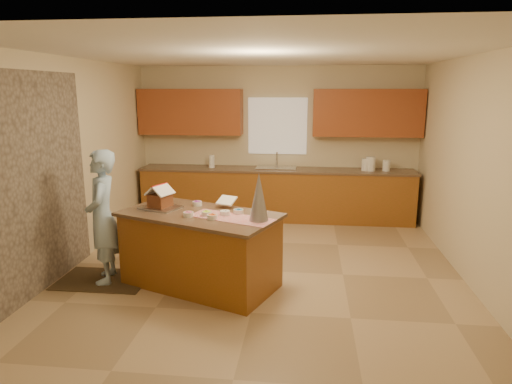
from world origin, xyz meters
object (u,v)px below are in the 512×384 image
island_base (200,251)px  boy (103,217)px  tinsel_tree (259,197)px  gingerbread_house (160,198)px

island_base → boy: (-1.17, -0.02, 0.39)m
tinsel_tree → gingerbread_house: tinsel_tree is taller
boy → gingerbread_house: 0.71m
tinsel_tree → boy: (-1.89, 0.22, -0.35)m
gingerbread_house → tinsel_tree: bearing=-17.3°
island_base → gingerbread_house: size_ratio=4.99×
island_base → gingerbread_house: bearing=-174.8°
island_base → boy: 1.24m
tinsel_tree → island_base: bearing=162.1°
island_base → tinsel_tree: (0.72, -0.23, 0.73)m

